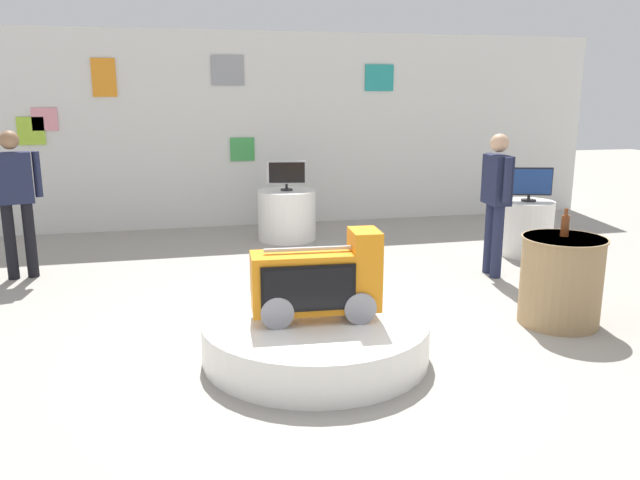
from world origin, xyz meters
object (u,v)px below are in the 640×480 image
bottle_on_side_table (565,225)px  shopper_browsing_near_truck (15,193)px  novelty_firetruck_tv (318,284)px  tv_on_center_rear (530,183)px  shopper_browsing_rear (496,194)px  main_display_pedestal (316,338)px  display_pedestal_left_rear (287,215)px  side_table_round (561,280)px  tv_on_left_rear (286,174)px  display_pedestal_center_rear (526,228)px

bottle_on_side_table → shopper_browsing_near_truck: size_ratio=0.15×
novelty_firetruck_tv → shopper_browsing_near_truck: 3.95m
tv_on_center_rear → shopper_browsing_rear: (-0.85, -0.73, 0.00)m
main_display_pedestal → tv_on_center_rear: (3.29, 2.49, 0.76)m
display_pedestal_left_rear → shopper_browsing_rear: bearing=-49.8°
tv_on_center_rear → side_table_round: size_ratio=0.68×
tv_on_left_rear → bottle_on_side_table: tv_on_left_rear is taller
tv_on_left_rear → side_table_round: size_ratio=0.68×
main_display_pedestal → shopper_browsing_rear: size_ratio=1.10×
display_pedestal_center_rear → tv_on_center_rear: size_ratio=1.29×
display_pedestal_center_rear → side_table_round: bearing=-114.2°
display_pedestal_center_rear → novelty_firetruck_tv: bearing=-142.6°
novelty_firetruck_tv → side_table_round: bearing=6.0°
novelty_firetruck_tv → display_pedestal_left_rear: novelty_firetruck_tv is taller
display_pedestal_center_rear → shopper_browsing_rear: shopper_browsing_rear is taller
display_pedestal_left_rear → bottle_on_side_table: bearing=-64.7°
tv_on_center_rear → bottle_on_side_table: bearing=-114.2°
display_pedestal_left_rear → shopper_browsing_rear: size_ratio=0.51×
tv_on_center_rear → bottle_on_side_table: size_ratio=2.17×
main_display_pedestal → display_pedestal_left_rear: 4.08m
tv_on_center_rear → shopper_browsing_rear: 1.12m
display_pedestal_left_rear → shopper_browsing_near_truck: 3.46m
bottle_on_side_table → shopper_browsing_rear: shopper_browsing_rear is taller
novelty_firetruck_tv → tv_on_left_rear: (0.49, 4.04, 0.33)m
shopper_browsing_rear → novelty_firetruck_tv: bearing=-143.8°
tv_on_center_rear → bottle_on_side_table: 2.43m
side_table_round → bottle_on_side_table: bearing=62.0°
tv_on_center_rear → shopper_browsing_near_truck: bearing=176.6°
novelty_firetruck_tv → shopper_browsing_rear: size_ratio=0.63×
side_table_round → shopper_browsing_rear: bearing=83.8°
bottle_on_side_table → display_pedestal_left_rear: bearing=115.3°
tv_on_left_rear → tv_on_center_rear: size_ratio=0.99×
tv_on_left_rear → shopper_browsing_near_truck: 3.41m
tv_on_left_rear → bottle_on_side_table: 4.17m
display_pedestal_left_rear → bottle_on_side_table: 4.21m
main_display_pedestal → tv_on_left_rear: (0.51, 4.04, 0.76)m
main_display_pedestal → bottle_on_side_table: bearing=6.7°
novelty_firetruck_tv → bottle_on_side_table: size_ratio=4.00×
display_pedestal_left_rear → side_table_round: bearing=-65.2°
tv_on_left_rear → shopper_browsing_near_truck: size_ratio=0.33×
display_pedestal_left_rear → tv_on_left_rear: bearing=-80.4°
tv_on_center_rear → display_pedestal_center_rear: bearing=105.5°
display_pedestal_center_rear → shopper_browsing_rear: size_ratio=0.44×
display_pedestal_left_rear → shopper_browsing_near_truck: bearing=-159.5°
display_pedestal_left_rear → display_pedestal_center_rear: size_ratio=1.16×
side_table_round → shopper_browsing_near_truck: (-4.96, 2.62, 0.55)m
shopper_browsing_near_truck → novelty_firetruck_tv: bearing=-46.6°
display_pedestal_center_rear → tv_on_center_rear: tv_on_center_rear is taller
tv_on_center_rear → shopper_browsing_near_truck: size_ratio=0.33×
tv_on_center_rear → side_table_round: tv_on_center_rear is taller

